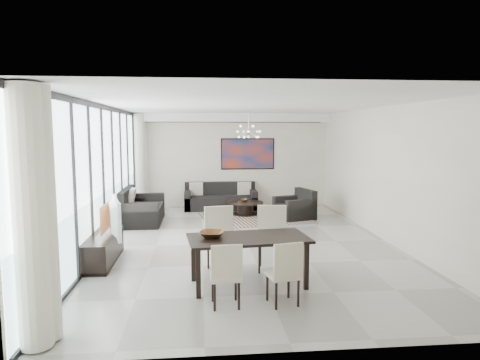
{
  "coord_description": "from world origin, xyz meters",
  "views": [
    {
      "loc": [
        -0.99,
        -8.81,
        2.39
      ],
      "look_at": [
        -0.08,
        0.89,
        1.25
      ],
      "focal_mm": 32.0,
      "sensor_mm": 36.0,
      "label": 1
    }
  ],
  "objects": [
    {
      "name": "sofa_main",
      "position": [
        -0.37,
        4.07,
        0.27
      ],
      "size": [
        2.18,
        0.89,
        0.79
      ],
      "color": "black",
      "rests_on": "floor"
    },
    {
      "name": "armchair",
      "position": [
        1.59,
        2.46,
        0.27
      ],
      "size": [
        1.11,
        1.14,
        0.78
      ],
      "color": "black",
      "rests_on": "floor"
    },
    {
      "name": "window_wall",
      "position": [
        -2.86,
        0.0,
        1.47
      ],
      "size": [
        0.37,
        8.95,
        2.9
      ],
      "color": "silver",
      "rests_on": "floor"
    },
    {
      "name": "side_table",
      "position": [
        -2.65,
        3.13,
        0.36
      ],
      "size": [
        0.39,
        0.39,
        0.54
      ],
      "color": "black",
      "rests_on": "floor"
    },
    {
      "name": "dining_chair_ne",
      "position": [
        0.23,
        -1.67,
        0.63
      ],
      "size": [
        0.59,
        0.59,
        1.09
      ],
      "color": "beige",
      "rests_on": "floor"
    },
    {
      "name": "coffee_table",
      "position": [
        0.27,
        3.08,
        0.21
      ],
      "size": [
        1.04,
        1.04,
        0.37
      ],
      "color": "black",
      "rests_on": "floor"
    },
    {
      "name": "dining_chair_se",
      "position": [
        0.15,
        -3.29,
        0.52
      ],
      "size": [
        0.49,
        0.49,
        0.9
      ],
      "color": "beige",
      "rests_on": "floor"
    },
    {
      "name": "chandelier",
      "position": [
        0.3,
        2.5,
        2.35
      ],
      "size": [
        0.66,
        0.66,
        0.71
      ],
      "color": "silver",
      "rests_on": "room_shell"
    },
    {
      "name": "bowl_dining",
      "position": [
        -0.82,
        -2.41,
        0.81
      ],
      "size": [
        0.46,
        0.46,
        0.09
      ],
      "primitive_type": "imported",
      "rotation": [
        0.0,
        0.0,
        -0.23
      ],
      "color": "brown",
      "rests_on": "dining_table"
    },
    {
      "name": "bowl_coffee",
      "position": [
        0.25,
        3.15,
        0.4
      ],
      "size": [
        0.24,
        0.24,
        0.07
      ],
      "primitive_type": "imported",
      "rotation": [
        0.0,
        0.0,
        0.13
      ],
      "color": "brown",
      "rests_on": "coffee_table"
    },
    {
      "name": "tv_console",
      "position": [
        -2.76,
        -1.07,
        0.25
      ],
      "size": [
        0.45,
        1.62,
        0.51
      ],
      "primitive_type": "cube",
      "color": "black",
      "rests_on": "floor"
    },
    {
      "name": "dining_table",
      "position": [
        -0.26,
        -2.45,
        0.68
      ],
      "size": [
        1.92,
        1.11,
        0.76
      ],
      "color": "black",
      "rests_on": "floor"
    },
    {
      "name": "soffit",
      "position": [
        0.0,
        4.3,
        2.77
      ],
      "size": [
        5.98,
        0.4,
        0.26
      ],
      "primitive_type": "cube",
      "color": "white",
      "rests_on": "room_shell"
    },
    {
      "name": "rug",
      "position": [
        0.48,
        2.6,
        0.01
      ],
      "size": [
        3.14,
        2.61,
        0.01
      ],
      "primitive_type": "cube",
      "rotation": [
        0.0,
        0.0,
        0.17
      ],
      "color": "black",
      "rests_on": "floor"
    },
    {
      "name": "dining_chair_sw",
      "position": [
        -0.66,
        -3.29,
        0.51
      ],
      "size": [
        0.43,
        0.43,
        0.9
      ],
      "color": "beige",
      "rests_on": "floor"
    },
    {
      "name": "loveseat",
      "position": [
        -2.55,
        2.31,
        0.3
      ],
      "size": [
        1.0,
        1.79,
        0.89
      ],
      "color": "black",
      "rests_on": "floor"
    },
    {
      "name": "painting",
      "position": [
        0.5,
        4.47,
        1.65
      ],
      "size": [
        1.68,
        0.04,
        0.98
      ],
      "primitive_type": "cube",
      "color": "#A83317",
      "rests_on": "room_shell"
    },
    {
      "name": "dining_chair_nw",
      "position": [
        -0.66,
        -1.66,
        0.63
      ],
      "size": [
        0.58,
        0.58,
        1.09
      ],
      "color": "beige",
      "rests_on": "floor"
    },
    {
      "name": "room_shell",
      "position": [
        0.46,
        0.0,
        1.45
      ],
      "size": [
        6.0,
        9.0,
        2.9
      ],
      "color": "#A8A39B",
      "rests_on": "ground"
    },
    {
      "name": "television",
      "position": [
        -2.6,
        -1.15,
        0.84
      ],
      "size": [
        0.45,
        1.17,
        0.67
      ],
      "primitive_type": "imported",
      "rotation": [
        0.0,
        0.0,
        1.83
      ],
      "color": "gray",
      "rests_on": "tv_console"
    }
  ]
}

